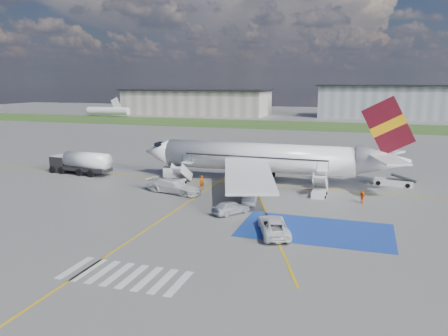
{
  "coord_description": "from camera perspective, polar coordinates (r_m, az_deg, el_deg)",
  "views": [
    {
      "loc": [
        13.92,
        -43.37,
        13.55
      ],
      "look_at": [
        -1.84,
        4.89,
        3.5
      ],
      "focal_mm": 35.0,
      "sensor_mm": 36.0,
      "label": 1
    }
  ],
  "objects": [
    {
      "name": "ground",
      "position": [
        47.52,
        0.28,
        -5.37
      ],
      "size": [
        400.0,
        400.0,
        0.0
      ],
      "primitive_type": "plane",
      "color": "#60605E",
      "rests_on": "ground"
    },
    {
      "name": "grass_strip",
      "position": [
        139.73,
        12.33,
        5.38
      ],
      "size": [
        400.0,
        30.0,
        0.01
      ],
      "primitive_type": "cube",
      "color": "#2D4C1E",
      "rests_on": "ground"
    },
    {
      "name": "taxiway_line_main",
      "position": [
        58.68,
        3.87,
        -2.18
      ],
      "size": [
        120.0,
        0.2,
        0.01
      ],
      "primitive_type": "cube",
      "color": "gold",
      "rests_on": "ground"
    },
    {
      "name": "taxiway_line_cross",
      "position": [
        40.68,
        -10.93,
        -8.46
      ],
      "size": [
        0.2,
        60.0,
        0.01
      ],
      "primitive_type": "cube",
      "color": "gold",
      "rests_on": "ground"
    },
    {
      "name": "taxiway_line_diag",
      "position": [
        58.68,
        3.87,
        -2.18
      ],
      "size": [
        20.71,
        56.45,
        0.01
      ],
      "primitive_type": "cube",
      "rotation": [
        0.0,
        0.0,
        0.35
      ],
      "color": "gold",
      "rests_on": "ground"
    },
    {
      "name": "staging_box",
      "position": [
        41.82,
        11.83,
        -7.95
      ],
      "size": [
        14.0,
        8.0,
        0.01
      ],
      "primitive_type": "cube",
      "color": "#193A96",
      "rests_on": "ground"
    },
    {
      "name": "crosswalk",
      "position": [
        32.78,
        -12.82,
        -13.51
      ],
      "size": [
        9.0,
        4.0,
        0.01
      ],
      "color": "silver",
      "rests_on": "ground"
    },
    {
      "name": "terminal_west",
      "position": [
        186.77,
        -3.63,
        8.55
      ],
      "size": [
        60.0,
        22.0,
        10.0
      ],
      "primitive_type": "cube",
      "color": "gray",
      "rests_on": "ground"
    },
    {
      "name": "terminal_centre",
      "position": [
        178.64,
        20.23,
        8.09
      ],
      "size": [
        48.0,
        18.0,
        12.0
      ],
      "primitive_type": "cube",
      "color": "gray",
      "rests_on": "ground"
    },
    {
      "name": "airliner",
      "position": [
        59.57,
        5.79,
        1.32
      ],
      "size": [
        36.81,
        32.95,
        11.92
      ],
      "color": "silver",
      "rests_on": "ground"
    },
    {
      "name": "airstairs_fwd",
      "position": [
        58.55,
        -5.98,
        -1.62
      ],
      "size": [
        1.9,
        5.2,
        3.6
      ],
      "color": "silver",
      "rests_on": "ground"
    },
    {
      "name": "airstairs_aft",
      "position": [
        53.88,
        12.32,
        -2.95
      ],
      "size": [
        1.9,
        5.2,
        3.6
      ],
      "color": "silver",
      "rests_on": "ground"
    },
    {
      "name": "fuel_tanker",
      "position": [
        68.42,
        -18.18,
        0.42
      ],
      "size": [
        10.09,
        3.71,
        3.37
      ],
      "rotation": [
        0.0,
        0.0,
        -0.1
      ],
      "color": "black",
      "rests_on": "ground"
    },
    {
      "name": "gpu_cart",
      "position": [
        62.79,
        -6.92,
        -0.64
      ],
      "size": [
        2.14,
        1.5,
        1.68
      ],
      "rotation": [
        0.0,
        0.0,
        0.11
      ],
      "color": "silver",
      "rests_on": "ground"
    },
    {
      "name": "belt_loader",
      "position": [
        62.29,
        21.29,
        -1.78
      ],
      "size": [
        5.36,
        2.5,
        1.56
      ],
      "rotation": [
        0.0,
        0.0,
        -0.13
      ],
      "color": "silver",
      "rests_on": "ground"
    },
    {
      "name": "car_silver_a",
      "position": [
        45.63,
        0.9,
        -5.13
      ],
      "size": [
        3.82,
        4.44,
        1.44
      ],
      "primitive_type": "imported",
      "rotation": [
        0.0,
        0.0,
        2.53
      ],
      "color": "#AEB0B5",
      "rests_on": "ground"
    },
    {
      "name": "car_silver_b",
      "position": [
        49.44,
        3.4,
        -3.92
      ],
      "size": [
        2.14,
        4.31,
        1.36
      ],
      "primitive_type": "imported",
      "rotation": [
        0.0,
        0.0,
        3.32
      ],
      "color": "silver",
      "rests_on": "ground"
    },
    {
      "name": "van_white_a",
      "position": [
        40.12,
        6.48,
        -7.15
      ],
      "size": [
        3.94,
        5.65,
        1.93
      ],
      "primitive_type": "imported",
      "rotation": [
        0.0,
        0.0,
        3.48
      ],
      "color": "white",
      "rests_on": "ground"
    },
    {
      "name": "van_white_b",
      "position": [
        54.33,
        -6.59,
        -2.11
      ],
      "size": [
        6.06,
        3.56,
        2.23
      ],
      "primitive_type": "imported",
      "rotation": [
        0.0,
        0.0,
        1.34
      ],
      "color": "silver",
      "rests_on": "ground"
    },
    {
      "name": "crew_fwd",
      "position": [
        55.95,
        -2.89,
        -1.9
      ],
      "size": [
        0.77,
        0.74,
        1.78
      ],
      "primitive_type": "imported",
      "rotation": [
        0.0,
        0.0,
        0.7
      ],
      "color": "orange",
      "rests_on": "ground"
    },
    {
      "name": "crew_nose",
      "position": [
        64.78,
        -6.6,
        -0.23
      ],
      "size": [
        0.88,
        0.96,
        1.61
      ],
      "primitive_type": "imported",
      "rotation": [
        0.0,
        0.0,
        -1.14
      ],
      "color": "orange",
      "rests_on": "ground"
    },
    {
      "name": "crew_aft",
      "position": [
        51.94,
        17.62,
        -3.59
      ],
      "size": [
        0.89,
        0.92,
        1.54
      ],
      "primitive_type": "imported",
      "rotation": [
        0.0,
        0.0,
        2.32
      ],
      "color": "#FD660D",
      "rests_on": "ground"
    }
  ]
}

